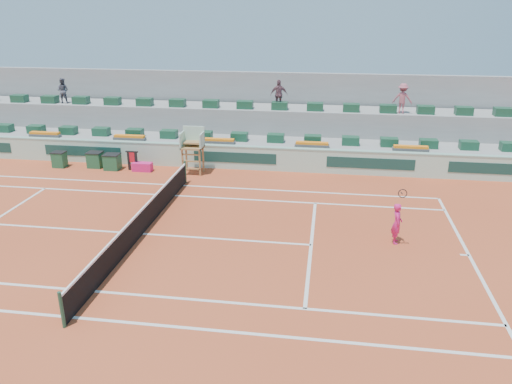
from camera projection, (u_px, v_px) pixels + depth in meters
ground at (143, 234)px, 19.00m from camera, size 90.00×90.00×0.00m
seating_tier_lower at (208, 145)px, 28.69m from camera, size 36.00×4.00×1.20m
seating_tier_upper at (214, 127)px, 29.93m from camera, size 36.00×2.40×2.60m
stadium_back_wall at (219, 107)px, 31.09m from camera, size 36.00×0.40×4.40m
player_bag at (142, 167)px, 26.12m from camera, size 1.03×0.46×0.46m
spectator_left at (63, 91)px, 30.00m from camera, size 0.76×0.61×1.48m
spectator_mid at (279, 95)px, 28.16m from camera, size 1.02×0.54×1.66m
spectator_right at (402, 98)px, 27.12m from camera, size 1.16×0.84×1.62m
court_lines at (143, 234)px, 19.00m from camera, size 23.89×11.09×0.01m
tennis_net at (142, 221)px, 18.81m from camera, size 0.10×11.97×1.10m
advertising_hoarding at (199, 156)px, 26.64m from camera, size 36.00×0.34×1.26m
umpire_chair at (193, 144)px, 25.40m from camera, size 1.10×0.90×2.40m
seat_row_lower at (204, 135)px, 27.57m from camera, size 32.90×0.60×0.44m
seat_row_upper at (211, 104)px, 28.84m from camera, size 32.90×0.60×0.44m
flower_planters at (173, 139)px, 27.07m from camera, size 26.80×0.36×0.28m
drink_cooler_a at (112, 162)px, 26.30m from camera, size 0.82×0.71×0.84m
drink_cooler_b at (95, 160)px, 26.66m from camera, size 0.79×0.68×0.84m
drink_cooler_c at (59, 159)px, 26.70m from camera, size 0.69×0.60×0.84m
towel_rack at (132, 159)px, 26.15m from camera, size 0.68×0.11×1.03m
tennis_player at (397, 223)px, 18.05m from camera, size 0.38×0.84×2.28m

